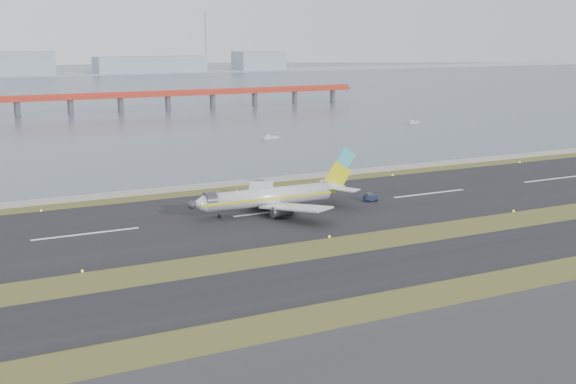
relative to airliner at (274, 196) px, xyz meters
name	(u,v)px	position (x,y,z in m)	size (l,w,h in m)	color
ground	(350,248)	(0.59, -30.06, -3.46)	(1000.00, 1000.00, 0.00)	#3A4E1C
taxiway_strip	(389,267)	(0.59, -42.06, -3.41)	(1000.00, 18.00, 0.10)	black
runway_strip	(277,212)	(0.59, -0.06, -3.41)	(1000.00, 45.00, 0.10)	black
seawall	(225,184)	(0.59, 29.94, -2.96)	(1000.00, 2.50, 1.00)	#979792
bay_water	(25,87)	(0.59, 429.94, -3.46)	(1400.00, 800.00, 1.30)	#455463
red_pier	(120,97)	(20.59, 219.94, 3.82)	(260.00, 5.00, 10.20)	#AC2D1D
far_shoreline	(18,69)	(14.21, 589.94, 2.61)	(1400.00, 80.00, 60.50)	#92A1AD
airliner	(274,196)	(0.00, 0.00, 0.00)	(38.52, 32.89, 12.80)	silver
pushback_tug	(370,197)	(23.74, -0.55, -2.54)	(3.18, 2.16, 1.89)	#151C39
workboat_near	(270,137)	(46.01, 101.24, -2.95)	(6.87, 3.49, 1.60)	#B9B9BE
workboat_far	(413,122)	(120.27, 116.25, -2.97)	(6.72, 3.56, 1.56)	#B9B9BE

